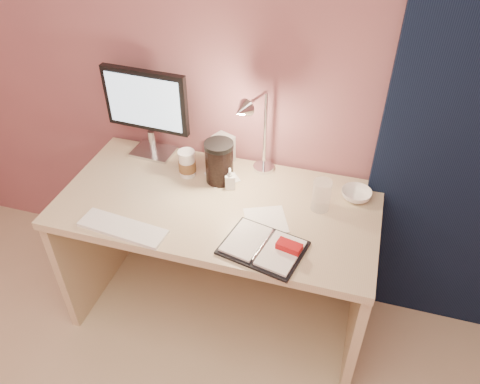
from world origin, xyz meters
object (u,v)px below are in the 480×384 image
(dark_jar, at_px, (219,164))
(desk_lamp, at_px, (268,132))
(planner, at_px, (265,247))
(clear_cup, at_px, (321,195))
(desk, at_px, (224,228))
(bowl, at_px, (356,195))
(lotion_bottle, at_px, (230,178))
(keyboard, at_px, (123,228))
(coffee_cup, at_px, (187,164))
(monitor, at_px, (147,106))
(product_box, at_px, (224,148))

(dark_jar, xyz_separation_m, desk_lamp, (0.21, 0.04, 0.18))
(planner, distance_m, clear_cup, 0.35)
(desk, xyz_separation_m, bowl, (0.58, 0.12, 0.25))
(desk, relative_size, lotion_bottle, 13.89)
(bowl, relative_size, desk_lamp, 0.31)
(keyboard, relative_size, dark_jar, 2.07)
(clear_cup, bearing_deg, desk_lamp, 157.13)
(clear_cup, relative_size, desk_lamp, 0.33)
(keyboard, distance_m, desk_lamp, 0.73)
(coffee_cup, relative_size, desk_lamp, 0.30)
(desk, height_order, lotion_bottle, lotion_bottle)
(monitor, xyz_separation_m, clear_cup, (0.87, -0.19, -0.20))
(desk, xyz_separation_m, dark_jar, (-0.04, 0.08, 0.32))
(keyboard, height_order, clear_cup, clear_cup)
(dark_jar, bearing_deg, monitor, 163.18)
(lotion_bottle, relative_size, dark_jar, 0.56)
(planner, bearing_deg, monitor, 156.88)
(keyboard, bearing_deg, lotion_bottle, 55.41)
(monitor, bearing_deg, keyboard, -74.86)
(planner, relative_size, product_box, 2.54)
(planner, bearing_deg, desk_lamp, 115.52)
(clear_cup, distance_m, dark_jar, 0.48)
(desk, xyz_separation_m, monitor, (-0.43, 0.20, 0.49))
(planner, distance_m, dark_jar, 0.50)
(product_box, bearing_deg, monitor, -150.00)
(clear_cup, xyz_separation_m, bowl, (0.14, 0.11, -0.05))
(desk, bearing_deg, keyboard, -131.80)
(desk, distance_m, monitor, 0.68)
(lotion_bottle, height_order, desk_lamp, desk_lamp)
(monitor, height_order, coffee_cup, monitor)
(clear_cup, xyz_separation_m, product_box, (-0.51, 0.23, -0.00))
(clear_cup, height_order, product_box, clear_cup)
(desk, relative_size, coffee_cup, 10.72)
(lotion_bottle, bearing_deg, keyboard, -130.53)
(monitor, relative_size, coffee_cup, 3.41)
(monitor, xyz_separation_m, planner, (0.70, -0.50, -0.25))
(lotion_bottle, bearing_deg, product_box, 115.61)
(desk, height_order, planner, planner)
(clear_cup, relative_size, bowl, 1.06)
(bowl, bearing_deg, dark_jar, -176.20)
(desk_lamp, bearing_deg, coffee_cup, -152.70)
(bowl, relative_size, dark_jar, 0.74)
(dark_jar, bearing_deg, planner, -50.46)
(product_box, bearing_deg, desk_lamp, -1.79)
(keyboard, xyz_separation_m, product_box, (0.24, 0.59, 0.06))
(coffee_cup, height_order, desk_lamp, desk_lamp)
(desk, distance_m, coffee_cup, 0.36)
(desk_lamp, bearing_deg, clear_cup, -2.60)
(coffee_cup, bearing_deg, desk_lamp, 7.03)
(coffee_cup, distance_m, lotion_bottle, 0.22)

